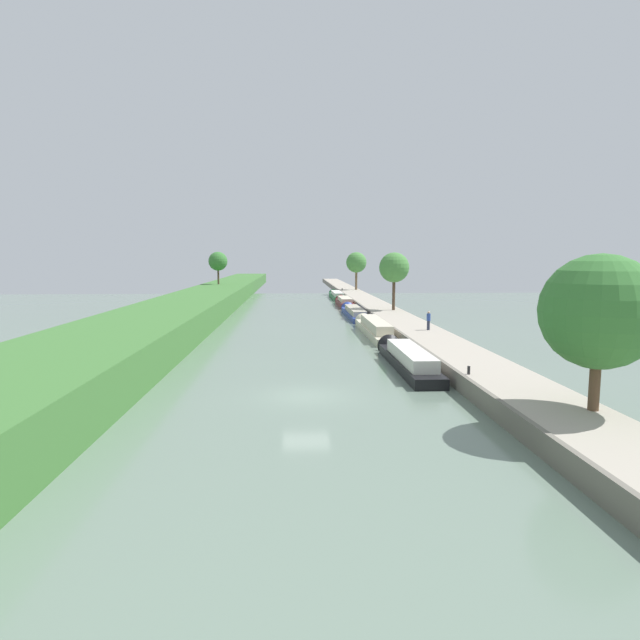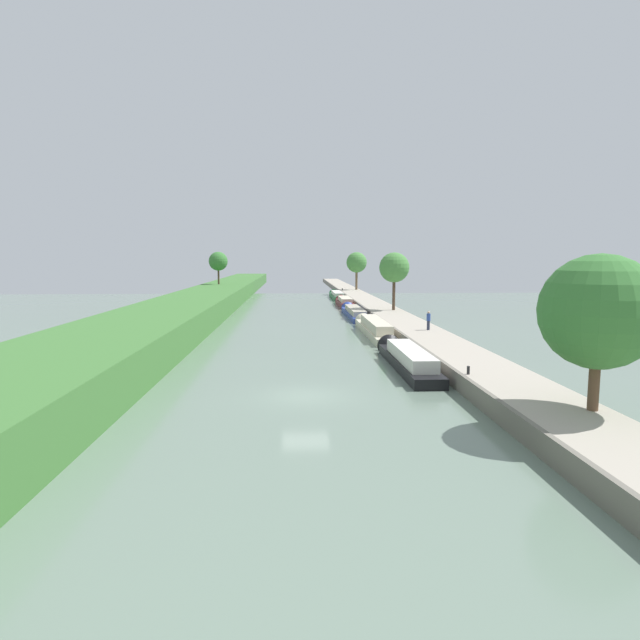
# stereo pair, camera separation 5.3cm
# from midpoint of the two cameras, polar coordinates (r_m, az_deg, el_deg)

# --- Properties ---
(ground_plane) EXTENTS (160.00, 160.00, 0.00)m
(ground_plane) POSITION_cam_midpoint_polar(r_m,az_deg,el_deg) (28.00, -1.54, -8.27)
(ground_plane) COLOR slate
(left_grassy_bank) EXTENTS (8.56, 260.00, 2.54)m
(left_grassy_bank) POSITION_cam_midpoint_polar(r_m,az_deg,el_deg) (30.26, -26.80, -5.39)
(left_grassy_bank) COLOR #3D7033
(left_grassy_bank) RESTS_ON ground_plane
(right_towpath) EXTENTS (4.13, 260.00, 0.98)m
(right_towpath) POSITION_cam_midpoint_polar(r_m,az_deg,el_deg) (30.07, 19.32, -6.64)
(right_towpath) COLOR #A89E8E
(right_towpath) RESTS_ON ground_plane
(stone_quay) EXTENTS (0.25, 260.00, 1.03)m
(stone_quay) POSITION_cam_midpoint_polar(r_m,az_deg,el_deg) (29.31, 15.34, -6.79)
(stone_quay) COLOR #6B665B
(stone_quay) RESTS_ON ground_plane
(narrowboat_black) EXTENTS (1.93, 12.97, 2.03)m
(narrowboat_black) POSITION_cam_midpoint_polar(r_m,az_deg,el_deg) (35.68, 9.42, -4.11)
(narrowboat_black) COLOR black
(narrowboat_black) RESTS_ON ground_plane
(narrowboat_cream) EXTENTS (1.84, 15.36, 2.07)m
(narrowboat_cream) POSITION_cam_midpoint_polar(r_m,az_deg,el_deg) (50.26, 5.91, -0.84)
(narrowboat_cream) COLOR beige
(narrowboat_cream) RESTS_ON ground_plane
(narrowboat_blue) EXTENTS (1.88, 15.23, 1.81)m
(narrowboat_blue) POSITION_cam_midpoint_polar(r_m,az_deg,el_deg) (65.55, 3.73, 0.85)
(narrowboat_blue) COLOR #283D93
(narrowboat_blue) RESTS_ON ground_plane
(narrowboat_maroon) EXTENTS (1.91, 11.71, 1.91)m
(narrowboat_maroon) POSITION_cam_midpoint_polar(r_m,az_deg,el_deg) (79.57, 2.68, 1.97)
(narrowboat_maroon) COLOR maroon
(narrowboat_maroon) RESTS_ON ground_plane
(narrowboat_green) EXTENTS (1.88, 14.70, 1.82)m
(narrowboat_green) POSITION_cam_midpoint_polar(r_m,az_deg,el_deg) (94.46, 1.85, 2.71)
(narrowboat_green) COLOR #1E6033
(narrowboat_green) RESTS_ON ground_plane
(tree_rightbank_near) EXTENTS (4.72, 4.72, 6.49)m
(tree_rightbank_near) POSITION_cam_midpoint_polar(r_m,az_deg,el_deg) (24.11, 28.14, 0.78)
(tree_rightbank_near) COLOR brown
(tree_rightbank_near) RESTS_ON right_towpath
(tree_rightbank_midnear) EXTENTS (3.60, 3.60, 6.94)m
(tree_rightbank_midnear) POSITION_cam_midpoint_polar(r_m,az_deg,el_deg) (63.66, 8.12, 5.66)
(tree_rightbank_midnear) COLOR #4C3828
(tree_rightbank_midnear) RESTS_ON right_towpath
(tree_rightbank_midfar) EXTENTS (4.02, 4.02, 7.39)m
(tree_rightbank_midfar) POSITION_cam_midpoint_polar(r_m,az_deg,el_deg) (103.65, 4.02, 6.26)
(tree_rightbank_midfar) COLOR brown
(tree_rightbank_midfar) RESTS_ON right_towpath
(tree_leftbank_downstream) EXTENTS (3.37, 3.37, 5.80)m
(tree_leftbank_downstream) POSITION_cam_midpoint_polar(r_m,az_deg,el_deg) (95.69, -11.02, 6.30)
(tree_leftbank_downstream) COLOR #4C3828
(tree_leftbank_downstream) RESTS_ON left_grassy_bank
(person_walking) EXTENTS (0.34, 0.34, 1.66)m
(person_walking) POSITION_cam_midpoint_polar(r_m,az_deg,el_deg) (46.73, 11.77, -0.01)
(person_walking) COLOR #282D42
(person_walking) RESTS_ON right_towpath
(mooring_bollard_near) EXTENTS (0.16, 0.16, 0.45)m
(mooring_bollard_near) POSITION_cam_midpoint_polar(r_m,az_deg,el_deg) (29.67, 15.91, -5.29)
(mooring_bollard_near) COLOR black
(mooring_bollard_near) RESTS_ON right_towpath
(mooring_bollard_far) EXTENTS (0.16, 0.16, 0.45)m
(mooring_bollard_far) POSITION_cam_midpoint_polar(r_m,az_deg,el_deg) (101.03, 2.47, 3.36)
(mooring_bollard_far) COLOR black
(mooring_bollard_far) RESTS_ON right_towpath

